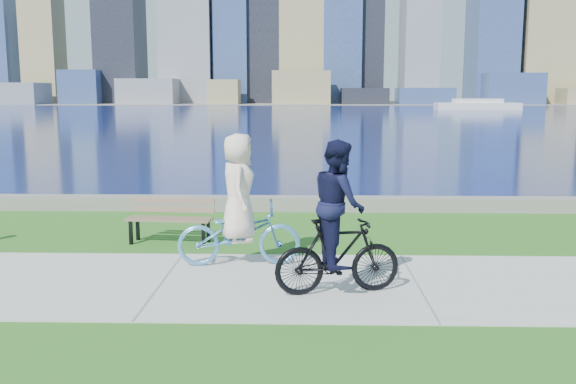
% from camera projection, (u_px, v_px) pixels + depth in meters
% --- Properties ---
extents(ground, '(320.00, 320.00, 0.00)m').
position_uv_depth(ground, '(162.00, 283.00, 10.10)').
color(ground, '#225A17').
rests_on(ground, ground).
extents(concrete_path, '(80.00, 3.50, 0.02)m').
position_uv_depth(concrete_path, '(162.00, 283.00, 10.10)').
color(concrete_path, '#A5A59F').
rests_on(concrete_path, ground).
extents(seawall, '(90.00, 0.50, 0.35)m').
position_uv_depth(seawall, '(216.00, 203.00, 16.19)').
color(seawall, slate).
rests_on(seawall, ground).
extents(bay_water, '(320.00, 131.00, 0.01)m').
position_uv_depth(bay_water, '(288.00, 114.00, 81.17)').
color(bay_water, '#0C1952').
rests_on(bay_water, ground).
extents(far_shore, '(320.00, 30.00, 0.12)m').
position_uv_depth(far_shore, '(295.00, 103.00, 138.41)').
color(far_shore, slate).
rests_on(far_shore, ground).
extents(city_skyline, '(180.55, 22.01, 76.00)m').
position_uv_depth(city_skyline, '(306.00, 8.00, 134.70)').
color(city_skyline, black).
rests_on(city_skyline, ground).
extents(ferry_far, '(12.34, 3.53, 1.67)m').
position_uv_depth(ferry_far, '(477.00, 105.00, 95.62)').
color(ferry_far, silver).
rests_on(ferry_far, ground).
extents(park_bench, '(1.73, 0.75, 0.87)m').
position_uv_depth(park_bench, '(171.00, 216.00, 12.73)').
color(park_bench, black).
rests_on(park_bench, ground).
extents(cyclist_woman, '(0.94, 2.17, 2.27)m').
position_uv_depth(cyclist_woman, '(239.00, 217.00, 10.96)').
color(cyclist_woman, '#5296C8').
rests_on(cyclist_woman, ground).
extents(cyclist_man, '(0.93, 1.96, 2.29)m').
position_uv_depth(cyclist_man, '(338.00, 230.00, 9.39)').
color(cyclist_man, black).
rests_on(cyclist_man, ground).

